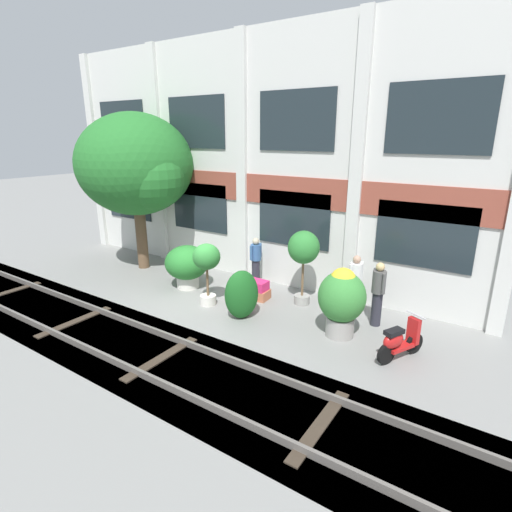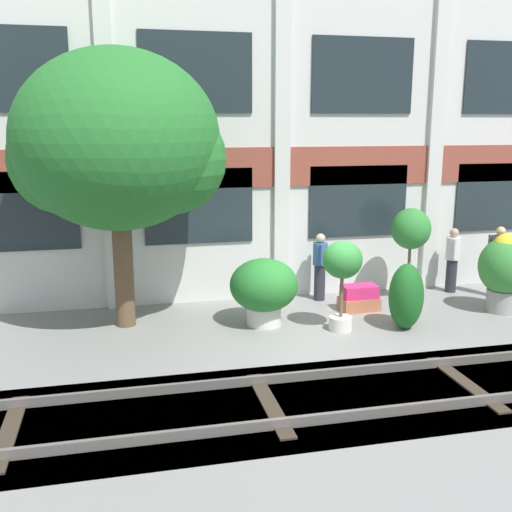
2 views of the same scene
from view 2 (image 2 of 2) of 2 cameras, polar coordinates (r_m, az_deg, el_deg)
ground_plane at (r=12.01m, az=5.72°, el=-7.43°), size 80.00×80.00×0.00m
apartment_facade at (r=14.11m, az=2.18°, el=11.75°), size 15.71×0.64×7.81m
rail_tracks at (r=9.72m, az=10.95°, el=-13.47°), size 23.35×2.80×0.43m
broadleaf_tree at (r=12.09m, az=-13.06°, el=10.18°), size 4.19×3.99×5.51m
potted_plant_terracotta_small at (r=14.18m, az=14.52°, el=2.08°), size 0.90×0.90×2.19m
potted_plant_stone_basin at (r=14.17m, az=22.66°, el=-1.05°), size 1.15×1.15×1.76m
potted_plant_fluted_column at (r=12.27m, az=0.75°, el=-3.03°), size 1.40×1.40×1.39m
potted_plant_square_trough at (r=13.55m, az=9.80°, el=-4.00°), size 0.90×0.55×0.57m
potted_plant_low_pan at (r=11.93m, az=8.22°, el=-1.10°), size 0.79×0.79×1.83m
resident_by_doorway at (r=15.33m, az=22.08°, el=-0.30°), size 0.41×0.39×1.71m
resident_watching_tracks at (r=14.05m, az=6.11°, el=-0.83°), size 0.34×0.53×1.59m
resident_near_plants at (r=15.42m, az=18.20°, el=-0.19°), size 0.34×0.50×1.59m
topiary_hedge at (r=12.48m, az=14.11°, el=-3.74°), size 1.05×1.16×1.34m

